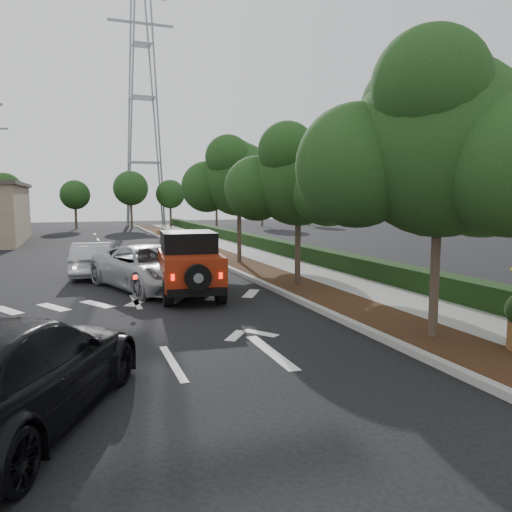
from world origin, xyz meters
TOP-DOWN VIEW (x-y plane):
  - ground at (0.00, 0.00)m, footprint 120.00×120.00m
  - curb at (4.60, 12.00)m, footprint 0.20×70.00m
  - planting_strip at (5.60, 12.00)m, footprint 1.80×70.00m
  - sidewalk at (7.50, 12.00)m, footprint 2.00×70.00m
  - hedge at (8.90, 12.00)m, footprint 0.80×70.00m
  - transmission_tower at (6.00, 48.00)m, footprint 7.00×4.00m
  - street_tree_near at (5.60, -0.50)m, footprint 3.80×3.80m
  - street_tree_mid at (5.60, 6.50)m, footprint 3.20×3.20m
  - street_tree_far at (5.60, 13.00)m, footprint 3.40×3.40m
  - light_pole_b at (-7.50, 38.00)m, footprint 2.00×0.22m
  - red_jeep at (1.73, 6.36)m, footprint 2.14×4.13m
  - silver_suv_ahead at (0.73, 7.94)m, footprint 4.09×5.94m
  - black_suv_oncoming at (-2.54, -1.89)m, footprint 4.13×5.68m
  - silver_sedan_oncoming at (-1.00, 11.70)m, footprint 1.85×4.26m

SIDE VIEW (x-z plane):
  - ground at x=0.00m, z-range 0.00..0.00m
  - transmission_tower at x=6.00m, z-range -14.00..14.00m
  - street_tree_near at x=5.60m, z-range -2.96..2.96m
  - street_tree_mid at x=5.60m, z-range -2.66..2.66m
  - street_tree_far at x=5.60m, z-range -2.81..2.81m
  - light_pole_b at x=-7.50m, z-range -4.50..4.50m
  - planting_strip at x=5.60m, z-range 0.00..0.12m
  - sidewalk at x=7.50m, z-range 0.00..0.12m
  - curb at x=4.60m, z-range 0.00..0.15m
  - hedge at x=8.90m, z-range 0.00..0.80m
  - silver_sedan_oncoming at x=-1.00m, z-range 0.00..1.36m
  - silver_suv_ahead at x=0.73m, z-range 0.00..1.51m
  - black_suv_oncoming at x=-2.54m, z-range 0.00..1.53m
  - red_jeep at x=1.73m, z-range 0.02..2.07m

